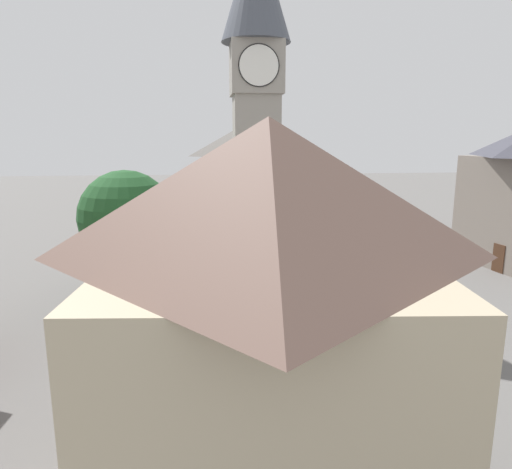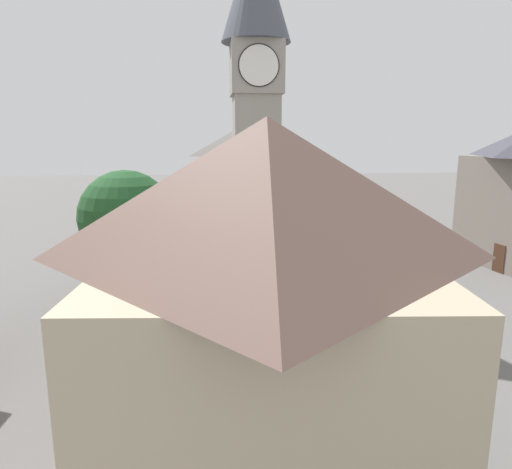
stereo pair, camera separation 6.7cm
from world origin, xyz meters
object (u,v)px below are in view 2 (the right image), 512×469
object	(u,v)px
car_red_corner	(377,266)
tree	(126,217)
building_hall_far	(234,178)
lamp_post	(422,251)
clock_tower	(256,86)
building_terrace_right	(266,319)
car_silver_kerb	(320,310)
car_blue_kerb	(254,246)
pedestrian	(197,291)

from	to	relation	value
car_red_corner	tree	size ratio (longest dim) A/B	0.56
building_hall_far	lamp_post	bearing A→B (deg)	-69.19
clock_tower	building_terrace_right	world-z (taller)	clock_tower
clock_tower	car_silver_kerb	distance (m)	13.43
car_blue_kerb	lamp_post	distance (m)	15.28
car_blue_kerb	tree	world-z (taller)	tree
pedestrian	lamp_post	world-z (taller)	lamp_post
car_silver_kerb	tree	world-z (taller)	tree
pedestrian	building_terrace_right	distance (m)	15.48
clock_tower	car_blue_kerb	bearing A→B (deg)	85.19
clock_tower	pedestrian	xyz separation A→B (m)	(-3.69, -2.38, -11.71)
car_red_corner	lamp_post	size ratio (longest dim) A/B	1.01
tree	building_hall_far	size ratio (longest dim) A/B	0.75
car_red_corner	lamp_post	bearing A→B (deg)	-79.70
car_red_corner	building_hall_far	xyz separation A→B (m)	(-8.95, 20.97, 4.63)
building_terrace_right	car_blue_kerb	bearing A→B (deg)	84.95
car_silver_kerb	car_blue_kerb	bearing A→B (deg)	97.48
lamp_post	building_hall_far	bearing A→B (deg)	110.81
car_silver_kerb	car_red_corner	xyz separation A→B (m)	(6.17, 8.13, 0.00)
building_hall_far	tree	bearing A→B (deg)	-108.51
clock_tower	lamp_post	world-z (taller)	clock_tower
tree	building_hall_far	xyz separation A→B (m)	(7.93, 23.68, 0.35)
car_blue_kerb	building_terrace_right	world-z (taller)	building_terrace_right
car_silver_kerb	lamp_post	bearing A→B (deg)	24.47
building_terrace_right	building_hall_far	bearing A→B (deg)	87.72
clock_tower	car_red_corner	bearing A→B (deg)	16.64
clock_tower	car_blue_kerb	size ratio (longest dim) A/B	5.03
building_hall_far	clock_tower	bearing A→B (deg)	-90.16
clock_tower	car_blue_kerb	distance (m)	15.53
clock_tower	lamp_post	distance (m)	14.04
tree	building_terrace_right	xyz separation A→B (m)	(6.31, -17.11, 0.17)
clock_tower	car_silver_kerb	world-z (taller)	clock_tower
pedestrian	tree	size ratio (longest dim) A/B	0.21
car_blue_kerb	building_hall_far	xyz separation A→B (m)	(-0.77, 13.79, 4.63)
car_red_corner	tree	xyz separation A→B (m)	(-16.88, -2.71, 4.28)
car_red_corner	tree	world-z (taller)	tree
clock_tower	car_silver_kerb	bearing A→B (deg)	-62.40
clock_tower	building_hall_far	world-z (taller)	clock_tower
car_silver_kerb	pedestrian	size ratio (longest dim) A/B	2.64
car_silver_kerb	building_terrace_right	size ratio (longest dim) A/B	0.44
lamp_post	clock_tower	bearing A→B (deg)	167.37
building_terrace_right	building_hall_far	distance (m)	40.82
pedestrian	building_terrace_right	world-z (taller)	building_terrace_right
car_silver_kerb	building_terrace_right	bearing A→B (deg)	-110.61
car_blue_kerb	pedestrian	xyz separation A→B (m)	(-4.52, -12.25, 0.25)
building_terrace_right	lamp_post	world-z (taller)	building_terrace_right
car_red_corner	lamp_post	distance (m)	5.48
car_red_corner	lamp_post	world-z (taller)	lamp_post
car_blue_kerb	car_silver_kerb	size ratio (longest dim) A/B	0.97
tree	building_hall_far	bearing A→B (deg)	71.49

